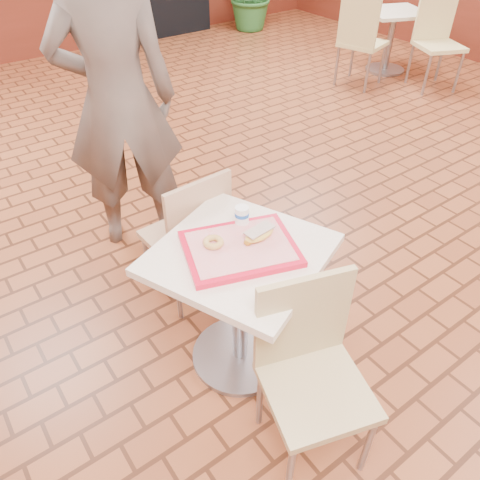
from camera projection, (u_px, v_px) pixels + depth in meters
wainscot_band at (349, 158)px, 3.07m from camera, size 8.00×10.00×1.00m
main_table at (240, 290)px, 2.14m from camera, size 0.68×0.68×0.72m
chair_main_front at (310, 365)px, 1.83m from camera, size 0.49×0.49×0.85m
chair_main_back at (190, 233)px, 2.50m from camera, size 0.40×0.40×0.83m
customer at (118, 101)px, 2.67m from camera, size 0.82×0.69×1.90m
serving_tray at (240, 248)px, 1.98m from camera, size 0.47×0.36×0.03m
ring_donut at (213, 242)px, 1.97m from camera, size 0.12×0.12×0.03m
long_john_donut at (259, 234)px, 2.00m from camera, size 0.16×0.09×0.05m
paper_cup at (242, 215)px, 2.08m from camera, size 0.06×0.06×0.08m
second_table at (392, 31)px, 5.55m from camera, size 0.66×0.66×0.69m
chair_second_left at (361, 37)px, 5.10m from camera, size 0.55×0.55×0.96m
chair_second_front at (437, 36)px, 5.12m from camera, size 0.59×0.59×0.97m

